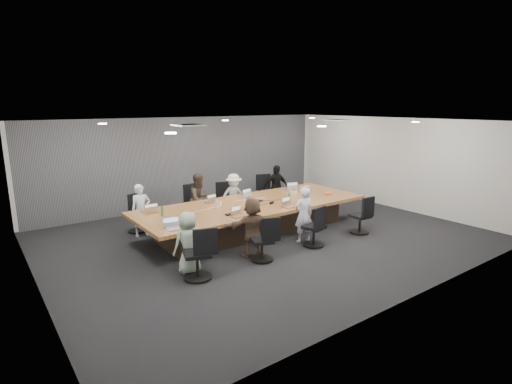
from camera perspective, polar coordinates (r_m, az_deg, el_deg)
floor at (r=9.93m, az=1.37°, el=-6.33°), size 10.00×8.00×0.00m
ceiling at (r=9.41m, az=1.46°, el=10.03°), size 10.00×8.00×0.00m
wall_back at (r=12.93m, az=-9.46°, el=4.30°), size 10.00×0.00×2.80m
wall_front at (r=6.93m, az=22.02°, el=-3.52°), size 10.00×0.00×2.80m
wall_left at (r=7.70m, az=-29.62°, el=-2.71°), size 0.00×8.00×2.80m
wall_right at (r=13.19m, az=18.96°, el=3.95°), size 0.00×8.00×2.80m
curtain at (r=12.86m, az=-9.30°, el=4.26°), size 9.80×0.04×2.80m
conference_table at (r=10.20m, az=-0.33°, el=-3.46°), size 6.00×2.20×0.74m
chair_0 at (r=10.59m, az=-16.67°, el=-3.59°), size 0.61×0.61×0.73m
chair_1 at (r=11.18m, az=-8.83°, el=-2.04°), size 0.64×0.64×0.85m
chair_2 at (r=11.72m, az=-4.11°, el=-1.55°), size 0.57×0.57×0.74m
chair_3 at (r=12.56m, az=1.85°, el=-0.25°), size 0.73×0.73×0.87m
chair_4 at (r=7.56m, az=-8.40°, el=-9.27°), size 0.71×0.71×0.83m
chair_5 at (r=8.33m, az=0.86°, el=-7.41°), size 0.63×0.63×0.73m
chair_6 at (r=9.25m, az=8.26°, el=-5.44°), size 0.61×0.61×0.75m
chair_7 at (r=10.39m, az=14.64°, el=-3.73°), size 0.52×0.52×0.75m
person_0 at (r=10.20m, az=-16.10°, el=-2.53°), size 0.50×0.36×1.30m
laptop_0 at (r=9.67m, az=-15.01°, el=-2.65°), size 0.36×0.26×0.02m
person_1 at (r=10.82m, az=-8.03°, el=-1.01°), size 0.79×0.68×1.40m
laptop_1 at (r=10.34m, az=-6.59°, el=-1.33°), size 0.32×0.25×0.02m
person_2 at (r=11.37m, az=-3.19°, el=-0.58°), size 0.89×0.60×1.28m
laptop_2 at (r=10.90m, az=-1.62°, el=-0.54°), size 0.32×0.25×0.02m
person_3 at (r=12.24m, az=2.86°, el=0.63°), size 0.86×0.49×1.39m
laptop_3 at (r=11.81m, az=4.54°, el=0.45°), size 0.39×0.31×0.02m
person_4 at (r=7.79m, az=-9.66°, el=-7.14°), size 0.61×0.41×1.22m
laptop_4 at (r=8.22m, az=-11.42°, el=-5.14°), size 0.37×0.29×0.02m
person_5 at (r=8.51m, az=-0.56°, el=-4.99°), size 1.24×0.57×1.29m
laptop_5 at (r=8.91m, az=-2.62°, el=-3.50°), size 0.34×0.27×0.02m
person_6 at (r=9.41m, az=6.83°, el=-3.28°), size 0.54×0.42×1.32m
laptop_6 at (r=9.78m, az=4.65°, el=-2.09°), size 0.38×0.30×0.02m
bottle_green_left at (r=9.17m, az=-13.23°, el=-2.72°), size 0.07×0.07×0.22m
bottle_green_right at (r=10.39m, az=4.75°, el=-0.65°), size 0.07×0.07×0.22m
bottle_clear at (r=9.63m, az=-5.61°, el=-1.73°), size 0.08×0.08×0.22m
cup_white_far at (r=9.92m, az=-5.12°, el=-1.66°), size 0.08×0.08×0.09m
cup_white_near at (r=11.23m, az=5.02°, el=-0.00°), size 0.07×0.07×0.09m
mug_brown at (r=8.59m, az=-11.40°, el=-4.08°), size 0.10×0.10×0.10m
mic_left at (r=9.07m, az=-3.92°, el=-3.20°), size 0.16×0.12×0.03m
mic_right at (r=10.29m, az=0.46°, el=-1.27°), size 0.15×0.10×0.03m
stapler at (r=10.05m, az=2.25°, el=-1.54°), size 0.16×0.09×0.06m
canvas_bag at (r=11.55m, az=7.08°, el=0.45°), size 0.29×0.19×0.15m
snack_packet at (r=11.28m, az=10.18°, el=-0.21°), size 0.21×0.16×0.04m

